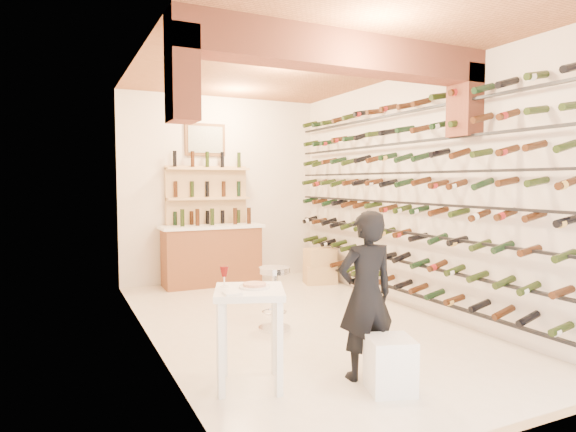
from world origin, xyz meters
The scene contains 11 objects.
ground centered at (0.00, 0.00, 0.00)m, with size 6.00×6.00×0.00m, color silver.
room_shell centered at (0.00, -0.26, 2.25)m, with size 3.52×6.02×3.21m.
wine_rack centered at (1.53, 0.00, 1.55)m, with size 0.32×5.70×2.56m.
back_counter centered at (-0.30, 2.65, 0.53)m, with size 1.70×0.62×1.29m.
back_shelving centered at (-0.30, 2.89, 1.17)m, with size 1.40×0.31×2.73m.
tasting_table centered at (-1.20, -1.46, 0.68)m, with size 0.74×0.74×1.01m.
white_stool centered at (-0.19, -2.07, 0.23)m, with size 0.36×0.36×0.45m, color white.
person centered at (-0.22, -1.75, 0.74)m, with size 0.54×0.36×1.48m, color black.
chrome_barstool centered at (-0.37, -0.10, 0.43)m, with size 0.38×0.38×0.74m.
crate_lower centered at (1.39, 1.96, 0.16)m, with size 0.52×0.37×0.31m, color tan.
crate_upper centered at (1.39, 1.96, 0.46)m, with size 0.49×0.34×0.29m, color tan.
Camera 1 is at (-2.66, -5.29, 1.73)m, focal length 30.67 mm.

